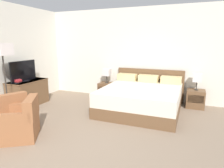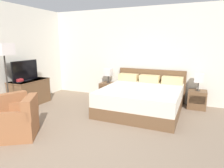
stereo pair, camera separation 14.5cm
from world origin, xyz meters
name	(u,v)px [view 2 (the right image)]	position (x,y,z in m)	size (l,w,h in m)	color
ground_plane	(66,151)	(0.00, 0.00, 0.00)	(10.44, 10.44, 0.00)	#84705B
wall_back	(133,54)	(0.00, 3.51, 1.38)	(6.70, 0.06, 2.76)	silver
wall_left	(11,56)	(-2.78, 1.44, 1.38)	(0.06, 5.28, 2.76)	silver
bed	(142,98)	(0.61, 2.44, 0.32)	(1.98, 2.09, 0.96)	brown
nightstand_left	(108,90)	(-0.70, 3.20, 0.24)	(0.46, 0.44, 0.48)	brown
nightstand_right	(197,99)	(1.92, 3.20, 0.24)	(0.46, 0.44, 0.48)	brown
table_lamp_left	(108,72)	(-0.70, 3.20, 0.81)	(0.23, 0.23, 0.45)	#332D28
table_lamp_right	(199,78)	(1.92, 3.20, 0.81)	(0.23, 0.23, 0.45)	#332D28
dresser	(30,92)	(-2.44, 1.66, 0.36)	(0.57, 1.08, 0.70)	brown
tv	(25,71)	(-2.44, 1.57, 0.97)	(0.18, 0.84, 0.56)	black
book_red_cover	(18,82)	(-2.44, 1.31, 0.72)	(0.20, 0.14, 0.03)	#383333
book_blue_cover	(19,81)	(-2.43, 1.31, 0.75)	(0.22, 0.16, 0.03)	#B7282D
book_small_top	(19,79)	(-2.42, 1.31, 0.79)	(0.22, 0.15, 0.04)	#B7282D
armchair_by_window	(7,114)	(-1.70, 0.31, 0.28)	(0.90, 0.89, 0.76)	#935B38
armchair_companion	(19,122)	(-1.10, 0.08, 0.28)	(0.95, 0.95, 0.76)	#935B38
floor_lamp	(4,54)	(-2.24, 0.81, 1.47)	(0.35, 0.35, 1.72)	#332D28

